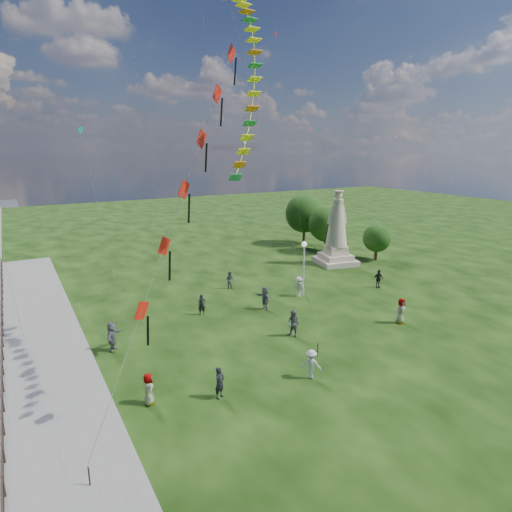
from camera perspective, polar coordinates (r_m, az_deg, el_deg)
waterfront at (r=27.89m, az=-28.32°, el=-14.41°), size 200.00×200.00×1.51m
statue at (r=47.54m, az=10.68°, el=2.52°), size 4.72×4.72×8.07m
lamppost at (r=36.87m, az=6.41°, el=-0.09°), size 0.44×0.44×4.77m
tree_row at (r=54.56m, az=8.52°, el=4.79°), size 6.21×15.08×6.64m
person_0 at (r=22.87m, az=-4.87°, el=-16.48°), size 0.74×0.64×1.70m
person_1 at (r=29.37m, az=5.02°, el=-8.99°), size 0.87×1.07×1.90m
person_2 at (r=24.67m, az=7.38°, el=-14.10°), size 1.17×1.17×1.69m
person_4 at (r=33.17m, az=18.75°, el=-6.95°), size 1.00×0.70×1.89m
person_5 at (r=28.84m, az=-18.60°, el=-10.15°), size 1.66×1.92×1.94m
person_6 at (r=33.29m, az=-7.22°, el=-6.45°), size 0.67×0.53×1.62m
person_7 at (r=39.11m, az=-3.54°, el=-3.17°), size 0.90×0.93×1.65m
person_8 at (r=37.10m, az=5.71°, el=-4.09°), size 1.10×1.29×1.78m
person_9 at (r=40.77m, az=15.99°, el=-2.94°), size 1.07×0.67×1.70m
person_10 at (r=22.97m, az=-14.15°, el=-16.83°), size 0.54×0.83×1.65m
person_11 at (r=33.96m, az=1.19°, el=-5.65°), size 0.83×1.80×1.91m
red_kite_train at (r=22.10m, az=-8.55°, el=11.06°), size 11.32×9.35×18.30m
small_kites at (r=42.25m, az=-6.17°, el=17.73°), size 32.54×16.54×30.48m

